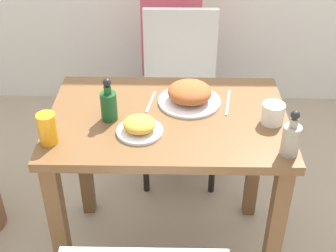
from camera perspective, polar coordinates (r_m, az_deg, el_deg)
The scene contains 12 objects.
ground_plane at distance 2.35m, azimuth -0.00°, elevation -14.74°, with size 16.00×16.00×0.00m, color tan.
dining_table at distance 1.92m, azimuth -0.00°, elevation -2.37°, with size 0.94×0.63×0.77m.
chair_far at distance 2.55m, azimuth 1.46°, elevation 4.91°, with size 0.42×0.42×0.92m.
food_plate at distance 1.90m, azimuth 2.65°, elevation 3.88°, with size 0.26×0.26×0.09m.
side_plate at distance 1.73m, azimuth -3.49°, elevation -0.04°, with size 0.17×0.17×0.06m.
drink_cup at distance 1.82m, azimuth 12.66°, elevation 1.51°, with size 0.09×0.09×0.08m.
juice_glass at distance 1.72m, azimuth -14.47°, elevation -0.30°, with size 0.07×0.07×0.12m.
sauce_bottle at distance 1.80m, azimuth -7.24°, elevation 2.65°, with size 0.06×0.06×0.18m.
condiment_bottle at distance 1.65m, azimuth 14.78°, elevation -1.45°, with size 0.06×0.06×0.18m.
fork_utensil at distance 1.92m, azimuth -2.10°, elevation 2.97°, with size 0.04×0.16×0.00m.
spoon_utensil at distance 1.93m, azimuth 7.31°, elevation 2.86°, with size 0.04×0.20×0.00m.
person_figure at distance 2.85m, azimuth 0.31°, elevation 9.47°, with size 0.34×0.22×1.17m.
Camera 1 is at (0.03, -1.54, 1.77)m, focal length 50.00 mm.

